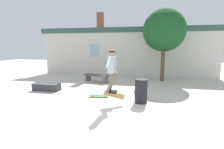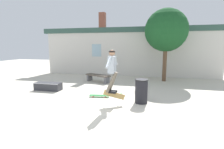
% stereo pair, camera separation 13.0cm
% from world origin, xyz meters
% --- Properties ---
extents(ground_plane, '(40.00, 40.00, 0.00)m').
position_xyz_m(ground_plane, '(0.00, 0.00, 0.00)').
color(ground_plane, beige).
extents(building_backdrop, '(13.12, 0.52, 4.53)m').
position_xyz_m(building_backdrop, '(-0.02, 7.61, 1.82)').
color(building_backdrop, beige).
rests_on(building_backdrop, ground_plane).
extents(tree_right, '(2.52, 2.52, 4.33)m').
position_xyz_m(tree_right, '(2.50, 6.07, 3.06)').
color(tree_right, brown).
rests_on(tree_right, ground_plane).
extents(park_bench, '(1.67, 1.08, 0.45)m').
position_xyz_m(park_bench, '(-1.40, 4.90, 0.33)').
color(park_bench, brown).
rests_on(park_bench, ground_plane).
extents(skate_ledge, '(1.31, 0.51, 0.37)m').
position_xyz_m(skate_ledge, '(-3.16, 2.43, 0.19)').
color(skate_ledge, '#38383D').
rests_on(skate_ledge, ground_plane).
extents(trash_bin, '(0.51, 0.51, 0.91)m').
position_xyz_m(trash_bin, '(1.42, 1.49, 0.48)').
color(trash_bin, black).
rests_on(trash_bin, ground_plane).
extents(skater, '(0.41, 1.24, 1.52)m').
position_xyz_m(skater, '(0.42, 0.90, 1.40)').
color(skater, '#9EA8B2').
extents(skateboard_flipping, '(0.77, 0.31, 0.42)m').
position_xyz_m(skateboard_flipping, '(0.49, 0.98, 0.39)').
color(skateboard_flipping, '#AD894C').
extents(skateboard_resting, '(0.86, 0.30, 0.08)m').
position_xyz_m(skateboard_resting, '(-0.36, 1.85, 0.07)').
color(skateboard_resting, '#237F38').
rests_on(skateboard_resting, ground_plane).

